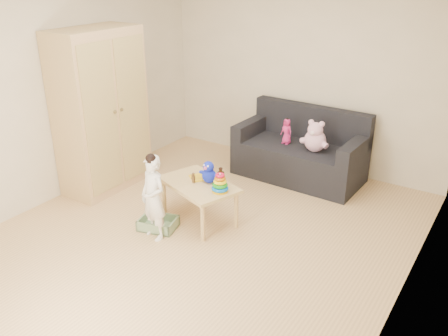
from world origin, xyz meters
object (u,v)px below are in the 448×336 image
Objects in this scene: sofa at (299,161)px; toddler at (153,199)px; wardrobe at (101,111)px; play_table at (199,202)px.

toddler is (-0.61, -2.17, 0.21)m from sofa.
wardrobe reaches higher than play_table.
sofa is at bearing 75.25° from play_table.
sofa is 2.27m from toddler.
toddler reaches higher than sofa.
sofa is 1.70m from play_table.
toddler reaches higher than play_table.
wardrobe is 1.69m from play_table.
play_table is at bearing -3.89° from wardrobe.
toddler is at bearing -25.48° from wardrobe.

